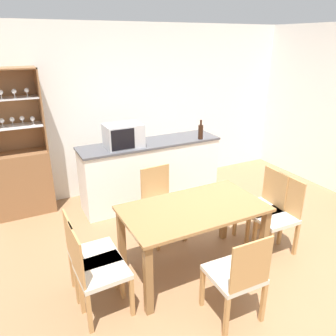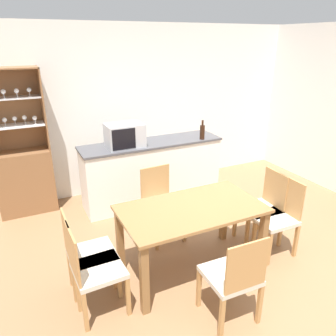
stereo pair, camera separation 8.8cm
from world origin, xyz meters
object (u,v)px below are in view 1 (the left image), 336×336
Objects in this scene: dining_chair_head_near at (237,276)px; microwave at (123,136)px; dining_chair_side_left_near at (97,271)px; display_cabinet at (22,173)px; dining_chair_side_right_near at (277,215)px; dining_chair_side_left_far at (90,255)px; dining_table at (193,218)px; dining_chair_head_far at (162,204)px; wine_bottle at (201,132)px; dining_chair_side_right_far at (262,207)px.

microwave is (-0.12, 2.37, 0.64)m from dining_chair_head_near.
display_cabinet is at bearing -172.24° from dining_chair_side_left_near.
dining_chair_head_near is 1.00× the size of dining_chair_side_left_near.
dining_chair_side_right_near is 2.21m from microwave.
dining_chair_head_near is 1.00× the size of dining_chair_side_left_far.
dining_table is 1.62× the size of dining_chair_side_left_far.
microwave is (-0.12, 0.91, 0.64)m from dining_chair_head_far.
dining_chair_side_left_far is at bearing 26.81° from dining_chair_head_far.
display_cabinet is 6.96× the size of wine_bottle.
wine_bottle is (-0.03, 1.61, 0.60)m from dining_chair_side_right_near.
microwave is at bearing -85.81° from dining_chair_head_far.
dining_chair_side_left_far is (0.40, -2.04, -0.15)m from display_cabinet.
dining_table is at bearing -124.33° from wine_bottle.
dining_chair_side_left_far is at bearing -78.92° from display_cabinet.
dining_chair_side_right_far is at bearing 89.69° from dining_chair_side_left_far.
wine_bottle is at bearing -146.82° from dining_chair_head_far.
display_cabinet is 2.26× the size of dining_chair_side_right_near.
dining_chair_side_left_far and dining_chair_side_right_near have the same top height.
dining_table is at bearing 84.88° from dining_chair_side_right_near.
dining_chair_head_near is 1.34m from dining_chair_side_right_far.
dining_chair_side_left_far is 1.00× the size of dining_chair_head_far.
wine_bottle is at bearing 55.67° from dining_table.
display_cabinet is 1.50m from microwave.
display_cabinet reaches higher than dining_chair_head_near.
microwave reaches higher than dining_chair_side_right_far.
dining_chair_side_right_far is at bearing 146.24° from dining_chair_head_far.
display_cabinet is at bearing -48.34° from dining_chair_head_far.
dining_chair_head_near is at bearing 86.56° from dining_chair_head_far.
dining_chair_head_far is (-0.00, 0.73, -0.18)m from dining_table.
dining_chair_side_right_near is at bearing 31.90° from dining_chair_head_near.
display_cabinet is 2.26× the size of dining_chair_head_far.
dining_chair_side_left_far is (-1.04, 0.85, 0.00)m from dining_chair_head_near.
dining_chair_side_right_far is 1.77× the size of microwave.
dining_chair_head_near is at bearing 132.17° from dining_chair_side_right_far.
microwave is (1.32, -0.52, 0.49)m from display_cabinet.
microwave reaches higher than wine_bottle.
dining_chair_side_left_far is 2.10m from dining_chair_side_right_near.
dining_chair_side_right_near reaches higher than dining_table.
display_cabinet is 2.26× the size of dining_chair_side_left_far.
display_cabinet is 2.26× the size of dining_chair_head_near.
dining_chair_head_near is 1.46m from dining_chair_head_far.
dining_chair_side_right_far and dining_chair_head_far have the same top height.
dining_chair_side_left_far is at bearing 142.60° from dining_chair_head_near.
wine_bottle reaches higher than dining_chair_side_left_near.
dining_table is 1.07m from dining_chair_side_right_far.
dining_chair_side_right_far is (2.09, 0.24, 0.00)m from dining_chair_side_left_near.
dining_chair_side_left_near is 1.77× the size of microwave.
dining_chair_side_left_near is at bearing -0.23° from dining_chair_side_left_far.
dining_chair_side_right_near is 3.09× the size of wine_bottle.
dining_table is 1.07m from dining_chair_side_left_far.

